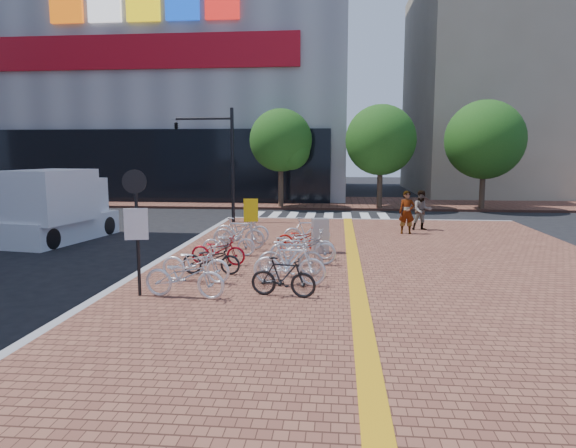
# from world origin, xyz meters

# --- Properties ---
(ground) EXTENTS (120.00, 120.00, 0.00)m
(ground) POSITION_xyz_m (0.00, 0.00, 0.00)
(ground) COLOR black
(ground) RESTS_ON ground
(sidewalk) EXTENTS (14.00, 34.00, 0.15)m
(sidewalk) POSITION_xyz_m (3.00, -5.00, 0.07)
(sidewalk) COLOR brown
(sidewalk) RESTS_ON ground
(tactile_strip) EXTENTS (0.40, 34.00, 0.01)m
(tactile_strip) POSITION_xyz_m (2.00, -5.00, 0.16)
(tactile_strip) COLOR orange
(tactile_strip) RESTS_ON sidewalk
(kerb_west) EXTENTS (0.25, 34.00, 0.15)m
(kerb_west) POSITION_xyz_m (-4.00, -5.00, 0.08)
(kerb_west) COLOR gray
(kerb_west) RESTS_ON ground
(kerb_north) EXTENTS (14.00, 0.25, 0.15)m
(kerb_north) POSITION_xyz_m (3.00, 12.00, 0.08)
(kerb_north) COLOR gray
(kerb_north) RESTS_ON ground
(far_sidewalk) EXTENTS (70.00, 8.00, 0.15)m
(far_sidewalk) POSITION_xyz_m (0.00, 21.00, 0.07)
(far_sidewalk) COLOR brown
(far_sidewalk) RESTS_ON ground
(department_store) EXTENTS (36.00, 24.27, 28.00)m
(department_store) POSITION_xyz_m (-15.99, 31.95, 13.98)
(department_store) COLOR gray
(department_store) RESTS_ON ground
(building_beige) EXTENTS (20.00, 18.00, 18.00)m
(building_beige) POSITION_xyz_m (18.00, 32.00, 9.00)
(building_beige) COLOR gray
(building_beige) RESTS_ON ground
(crosswalk) EXTENTS (7.50, 4.00, 0.01)m
(crosswalk) POSITION_xyz_m (0.50, 14.00, 0.01)
(crosswalk) COLOR silver
(crosswalk) RESTS_ON ground
(street_trees) EXTENTS (16.20, 4.60, 6.35)m
(street_trees) POSITION_xyz_m (5.04, 17.45, 4.10)
(street_trees) COLOR #38281E
(street_trees) RESTS_ON far_sidewalk
(bike_0) EXTENTS (1.99, 0.88, 1.01)m
(bike_0) POSITION_xyz_m (-1.98, -2.63, 0.66)
(bike_0) COLOR white
(bike_0) RESTS_ON sidewalk
(bike_1) EXTENTS (1.97, 0.98, 0.99)m
(bike_1) POSITION_xyz_m (-2.12, -1.19, 0.64)
(bike_1) COLOR white
(bike_1) RESTS_ON sidewalk
(bike_2) EXTENTS (1.61, 0.56, 0.85)m
(bike_2) POSITION_xyz_m (-1.93, -0.33, 0.57)
(bike_2) COLOR black
(bike_2) RESTS_ON sidewalk
(bike_3) EXTENTS (1.68, 0.68, 0.86)m
(bike_3) POSITION_xyz_m (-2.02, 0.89, 0.58)
(bike_3) COLOR #A00B18
(bike_3) RESTS_ON sidewalk
(bike_4) EXTENTS (1.76, 0.86, 0.88)m
(bike_4) POSITION_xyz_m (-1.98, 2.17, 0.59)
(bike_4) COLOR silver
(bike_4) RESTS_ON sidewalk
(bike_5) EXTENTS (1.86, 0.65, 1.10)m
(bike_5) POSITION_xyz_m (-1.89, 3.37, 0.70)
(bike_5) COLOR silver
(bike_5) RESTS_ON sidewalk
(bike_6) EXTENTS (2.02, 0.78, 1.05)m
(bike_6) POSITION_xyz_m (-1.97, 4.50, 0.67)
(bike_6) COLOR silver
(bike_6) RESTS_ON sidewalk
(bike_7) EXTENTS (1.59, 0.67, 0.93)m
(bike_7) POSITION_xyz_m (0.26, -2.33, 0.61)
(bike_7) COLOR black
(bike_7) RESTS_ON sidewalk
(bike_8) EXTENTS (1.89, 0.67, 1.11)m
(bike_8) POSITION_xyz_m (0.31, -1.30, 0.71)
(bike_8) COLOR white
(bike_8) RESTS_ON sidewalk
(bike_9) EXTENTS (1.81, 0.64, 1.07)m
(bike_9) POSITION_xyz_m (0.25, -0.36, 0.68)
(bike_9) COLOR #AAAAAE
(bike_9) RESTS_ON sidewalk
(bike_10) EXTENTS (2.04, 0.91, 1.04)m
(bike_10) POSITION_xyz_m (0.49, 1.06, 0.67)
(bike_10) COLOR silver
(bike_10) RESTS_ON sidewalk
(bike_11) EXTENTS (1.87, 0.85, 0.95)m
(bike_11) POSITION_xyz_m (0.53, 1.97, 0.62)
(bike_11) COLOR silver
(bike_11) RESTS_ON sidewalk
(bike_12) EXTENTS (1.70, 0.82, 0.86)m
(bike_12) POSITION_xyz_m (0.26, 3.23, 0.58)
(bike_12) COLOR #A9140C
(bike_12) RESTS_ON sidewalk
(bike_13) EXTENTS (1.76, 0.79, 1.02)m
(bike_13) POSITION_xyz_m (0.41, 4.26, 0.66)
(bike_13) COLOR silver
(bike_13) RESTS_ON sidewalk
(pedestrian_a) EXTENTS (0.65, 0.43, 1.77)m
(pedestrian_a) POSITION_xyz_m (4.31, 7.40, 1.03)
(pedestrian_a) COLOR gray
(pedestrian_a) RESTS_ON sidewalk
(pedestrian_b) EXTENTS (0.88, 0.71, 1.70)m
(pedestrian_b) POSITION_xyz_m (5.09, 8.48, 1.00)
(pedestrian_b) COLOR #464858
(pedestrian_b) RESTS_ON sidewalk
(utility_box) EXTENTS (0.60, 0.50, 1.15)m
(utility_box) POSITION_xyz_m (0.93, 3.02, 0.72)
(utility_box) COLOR #A6A6AA
(utility_box) RESTS_ON sidewalk
(yellow_sign) EXTENTS (0.48, 0.15, 1.78)m
(yellow_sign) POSITION_xyz_m (-1.39, 3.06, 1.38)
(yellow_sign) COLOR #B7B7BC
(yellow_sign) RESTS_ON sidewalk
(notice_sign) EXTENTS (0.54, 0.18, 2.93)m
(notice_sign) POSITION_xyz_m (-3.08, -2.60, 2.00)
(notice_sign) COLOR black
(notice_sign) RESTS_ON sidewalk
(traffic_light_pole) EXTENTS (2.89, 1.11, 5.39)m
(traffic_light_pole) POSITION_xyz_m (-4.74, 10.30, 3.87)
(traffic_light_pole) COLOR black
(traffic_light_pole) RESTS_ON sidewalk
(box_truck) EXTENTS (2.83, 5.13, 2.82)m
(box_truck) POSITION_xyz_m (-9.42, 5.23, 1.33)
(box_truck) COLOR white
(box_truck) RESTS_ON ground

